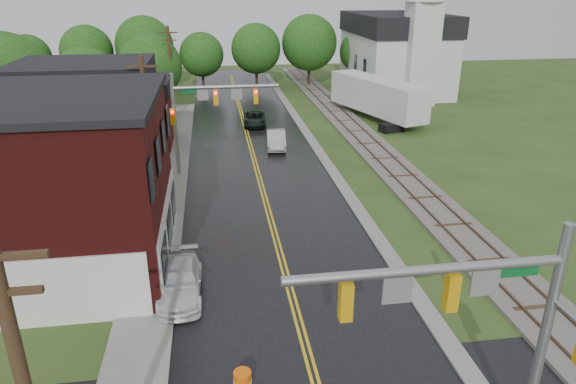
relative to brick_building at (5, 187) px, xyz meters
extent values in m
cube|color=black|center=(12.48, 15.00, -4.15)|extent=(10.00, 90.00, 0.02)
cube|color=gray|center=(17.88, 20.00, -4.15)|extent=(0.80, 70.00, 0.12)
cube|color=gray|center=(6.28, 10.00, -4.15)|extent=(2.40, 50.00, 0.12)
cube|color=#4C1110|center=(-0.02, 0.00, -0.15)|extent=(14.00, 10.00, 8.00)
cube|color=silver|center=(7.03, 0.00, -2.65)|extent=(0.10, 9.50, 3.00)
cube|color=tan|center=(1.48, 11.00, -0.95)|extent=(8.00, 7.00, 6.40)
cube|color=#3F0F0C|center=(2.48, 20.00, -1.95)|extent=(7.00, 6.00, 4.40)
cube|color=silver|center=(32.48, 40.00, -0.65)|extent=(10.00, 16.00, 7.00)
cube|color=black|center=(32.48, 40.00, 4.05)|extent=(10.40, 16.40, 2.40)
cube|color=silver|center=(32.48, 32.00, 1.35)|extent=(3.20, 3.20, 11.00)
cube|color=#59544C|center=(22.48, 20.00, -4.05)|extent=(3.20, 80.00, 0.20)
cube|color=#4C3828|center=(21.76, 20.00, -3.91)|extent=(0.10, 80.00, 0.12)
cube|color=#4C3828|center=(23.20, 20.00, -3.91)|extent=(0.10, 80.00, 0.12)
cylinder|color=gray|center=(18.08, -13.00, -0.55)|extent=(0.28, 0.28, 7.20)
cylinder|color=gray|center=(14.48, -13.00, 2.05)|extent=(7.20, 0.26, 0.26)
cube|color=orange|center=(15.20, -13.00, 1.35)|extent=(0.32, 0.30, 1.05)
cube|color=orange|center=(12.47, -13.00, 1.35)|extent=(0.32, 0.30, 1.05)
cube|color=gray|center=(16.07, -13.00, 1.55)|extent=(0.75, 0.06, 0.75)
cube|color=gray|center=(13.76, -13.00, 1.55)|extent=(0.75, 0.06, 0.75)
cube|color=#0C5926|center=(16.79, -13.00, 1.80)|extent=(1.40, 0.04, 0.30)
cylinder|color=gray|center=(6.88, 12.00, -0.55)|extent=(0.28, 0.28, 7.20)
cylinder|color=gray|center=(10.48, 12.00, 2.05)|extent=(7.20, 0.26, 0.26)
cube|color=orange|center=(9.76, 12.00, 1.35)|extent=(0.32, 0.30, 1.05)
cube|color=orange|center=(12.50, 12.00, 1.35)|extent=(0.32, 0.30, 1.05)
cube|color=gray|center=(8.90, 12.00, 1.55)|extent=(0.75, 0.06, 0.75)
cube|color=gray|center=(11.20, 12.00, 1.55)|extent=(0.75, 0.06, 0.75)
cube|color=#0C5926|center=(8.18, 12.00, 1.80)|extent=(1.40, 0.04, 0.30)
sphere|color=#FF0C0C|center=(9.76, 11.82, 1.68)|extent=(0.20, 0.20, 0.20)
cube|color=#382616|center=(5.68, -15.00, 3.55)|extent=(1.40, 0.12, 0.12)
cylinder|color=#382616|center=(5.68, 7.00, 0.35)|extent=(0.28, 0.28, 9.00)
cube|color=#382616|center=(5.68, 7.00, 4.25)|extent=(1.80, 0.12, 0.12)
cube|color=#382616|center=(5.68, 7.00, 3.55)|extent=(1.40, 0.12, 0.12)
cylinder|color=#382616|center=(5.68, 29.00, 0.35)|extent=(0.28, 0.28, 9.00)
cube|color=#382616|center=(5.68, 29.00, 4.25)|extent=(1.80, 0.12, 0.12)
cube|color=#382616|center=(5.68, 29.00, 3.55)|extent=(1.40, 0.12, 0.12)
cylinder|color=black|center=(-5.52, 17.00, -2.44)|extent=(0.36, 0.36, 3.42)
sphere|color=#183E11|center=(-5.52, 17.00, 1.74)|extent=(7.60, 7.60, 7.60)
sphere|color=#183E11|center=(-4.92, 16.60, 1.07)|extent=(5.32, 5.32, 5.32)
cylinder|color=black|center=(-1.52, 25.00, -2.80)|extent=(0.36, 0.36, 2.70)
sphere|color=#183E11|center=(-1.52, 25.00, 0.50)|extent=(6.00, 6.00, 6.00)
sphere|color=#183E11|center=(-0.92, 24.60, -0.03)|extent=(4.20, 4.20, 4.20)
cylinder|color=black|center=(3.48, 31.00, -2.71)|extent=(0.36, 0.36, 2.88)
sphere|color=#183E11|center=(3.48, 31.00, 0.81)|extent=(6.40, 6.40, 6.40)
sphere|color=#183E11|center=(4.08, 30.60, 0.25)|extent=(4.48, 4.48, 4.48)
imported|color=black|center=(13.45, 25.10, -3.52)|extent=(2.39, 4.66, 1.26)
imported|color=#B0B1B5|center=(14.59, 17.51, -3.44)|extent=(1.90, 4.44, 1.42)
imported|color=silver|center=(7.68, -3.60, -3.49)|extent=(1.89, 4.58, 1.33)
cube|color=black|center=(25.77, 20.98, -3.75)|extent=(2.36, 1.79, 0.80)
cylinder|color=gray|center=(25.77, 29.02, -3.75)|extent=(0.16, 0.16, 0.80)
cube|color=silver|center=(25.77, 25.80, -1.74)|extent=(6.64, 13.10, 3.22)
camera|label=1|loc=(9.51, -23.27, 8.53)|focal=32.00mm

